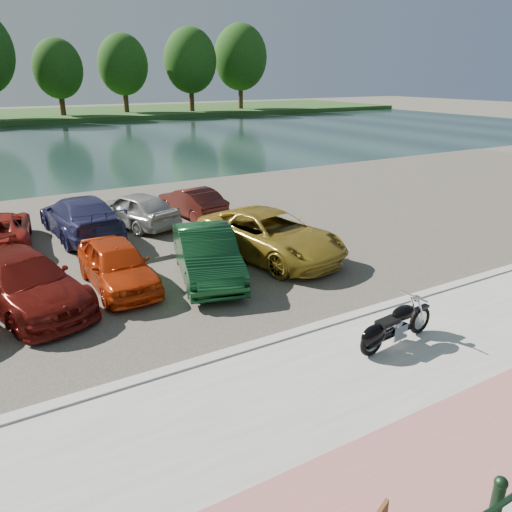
{
  "coord_description": "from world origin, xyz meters",
  "views": [
    {
      "loc": [
        -6.8,
        -6.44,
        5.8
      ],
      "look_at": [
        -0.29,
        4.64,
        1.1
      ],
      "focal_mm": 35.0,
      "sensor_mm": 36.0,
      "label": 1
    }
  ],
  "objects": [
    {
      "name": "car_6",
      "position": [
        1.55,
        6.85,
        0.81
      ],
      "size": [
        3.6,
        5.91,
        1.53
      ],
      "primitive_type": "imported",
      "rotation": [
        0.0,
        0.0,
        0.2
      ],
      "color": "olive",
      "rests_on": "parking_lot"
    },
    {
      "name": "car_4",
      "position": [
        -3.52,
        6.92,
        0.72
      ],
      "size": [
        1.63,
        3.99,
        1.35
      ],
      "primitive_type": "imported",
      "rotation": [
        0.0,
        0.0,
        0.01
      ],
      "color": "red",
      "rests_on": "parking_lot"
    },
    {
      "name": "car_12",
      "position": [
        -1.18,
        12.6,
        0.74
      ],
      "size": [
        2.91,
        4.44,
        1.4
      ],
      "primitive_type": "imported",
      "rotation": [
        0.0,
        0.0,
        3.47
      ],
      "color": "#A6A7A2",
      "rests_on": "parking_lot"
    },
    {
      "name": "car_5",
      "position": [
        -1.02,
        6.26,
        0.79
      ],
      "size": [
        2.76,
        4.8,
        1.5
      ],
      "primitive_type": "imported",
      "rotation": [
        0.0,
        0.0,
        -0.28
      ],
      "color": "#0F3A1B",
      "rests_on": "parking_lot"
    },
    {
      "name": "motorcycle",
      "position": [
        0.68,
        0.44,
        0.56
      ],
      "size": [
        2.33,
        0.75,
        1.05
      ],
      "rotation": [
        0.0,
        0.0,
        0.11
      ],
      "color": "black",
      "rests_on": "promenade"
    },
    {
      "name": "car_13",
      "position": [
        1.36,
        12.82,
        0.66
      ],
      "size": [
        1.83,
        3.94,
        1.25
      ],
      "primitive_type": "imported",
      "rotation": [
        0.0,
        0.0,
        3.28
      ],
      "color": "#471713",
      "rests_on": "parking_lot"
    },
    {
      "name": "far_bank",
      "position": [
        0.0,
        72.0,
        0.3
      ],
      "size": [
        120.0,
        24.0,
        0.6
      ],
      "primitive_type": "cube",
      "color": "#214719",
      "rests_on": "ground"
    },
    {
      "name": "parking_lot",
      "position": [
        0.0,
        11.0,
        0.02
      ],
      "size": [
        60.0,
        18.0,
        0.04
      ],
      "primitive_type": "cube",
      "color": "#3D3831",
      "rests_on": "ground"
    },
    {
      "name": "car_11",
      "position": [
        -3.34,
        12.35,
        0.81
      ],
      "size": [
        2.44,
        5.39,
        1.53
      ],
      "primitive_type": "imported",
      "rotation": [
        0.0,
        0.0,
        3.2
      ],
      "color": "navy",
      "rests_on": "parking_lot"
    },
    {
      "name": "bollards",
      "position": [
        -1.67,
        -3.7,
        0.54
      ],
      "size": [
        10.68,
        0.18,
        0.81
      ],
      "color": "black",
      "rests_on": "promenade"
    },
    {
      "name": "far_trees",
      "position": [
        4.36,
        65.79,
        7.49
      ],
      "size": [
        70.25,
        10.68,
        12.52
      ],
      "color": "#392414",
      "rests_on": "far_bank"
    },
    {
      "name": "promenade",
      "position": [
        0.0,
        -1.0,
        0.05
      ],
      "size": [
        60.0,
        6.0,
        0.1
      ],
      "primitive_type": "cube",
      "color": "#A7A49D",
      "rests_on": "ground"
    },
    {
      "name": "car_3",
      "position": [
        -5.98,
        6.81,
        0.76
      ],
      "size": [
        3.37,
        5.3,
        1.43
      ],
      "primitive_type": "imported",
      "rotation": [
        0.0,
        0.0,
        0.3
      ],
      "color": "maroon",
      "rests_on": "parking_lot"
    },
    {
      "name": "kerb",
      "position": [
        0.0,
        2.0,
        0.07
      ],
      "size": [
        60.0,
        0.3,
        0.14
      ],
      "primitive_type": "cube",
      "color": "#A7A49D",
      "rests_on": "ground"
    },
    {
      "name": "ground",
      "position": [
        0.0,
        0.0,
        0.0
      ],
      "size": [
        200.0,
        200.0,
        0.0
      ],
      "primitive_type": "plane",
      "color": "#595447",
      "rests_on": "ground"
    },
    {
      "name": "river",
      "position": [
        0.0,
        40.0,
        0.0
      ],
      "size": [
        120.0,
        40.0,
        0.0
      ],
      "primitive_type": "cube",
      "color": "#1B312E",
      "rests_on": "ground"
    },
    {
      "name": "pink_path",
      "position": [
        0.0,
        -2.5,
        0.1
      ],
      "size": [
        60.0,
        2.0,
        0.01
      ],
      "primitive_type": "cube",
      "color": "#A9615F",
      "rests_on": "promenade"
    }
  ]
}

